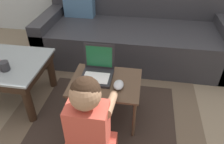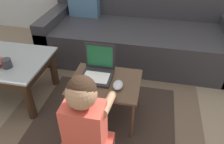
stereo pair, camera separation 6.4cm
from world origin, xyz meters
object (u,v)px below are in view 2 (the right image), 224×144
(computer_mouse, at_px, (118,85))
(cup_on_table, at_px, (7,63))
(couch, at_px, (137,34))
(laptop, at_px, (98,72))
(person_seated, at_px, (85,128))
(laptop_desk, at_px, (105,85))
(coffee_table, at_px, (0,65))

(computer_mouse, xyz_separation_m, cup_on_table, (-0.92, 0.02, 0.06))
(couch, height_order, laptop, couch)
(couch, bearing_deg, laptop, -101.58)
(computer_mouse, bearing_deg, couch, 88.83)
(couch, xyz_separation_m, laptop, (-0.21, -1.02, 0.14))
(couch, bearing_deg, person_seated, -95.84)
(computer_mouse, bearing_deg, person_seated, -108.54)
(laptop_desk, bearing_deg, cup_on_table, -177.88)
(laptop_desk, height_order, laptop, laptop)
(laptop_desk, relative_size, computer_mouse, 4.70)
(coffee_table, bearing_deg, laptop, -1.20)
(laptop_desk, distance_m, cup_on_table, 0.82)
(laptop, xyz_separation_m, cup_on_table, (-0.74, -0.09, 0.04))
(laptop_desk, xyz_separation_m, person_seated, (-0.02, -0.45, 0.01))
(laptop, bearing_deg, cup_on_table, -173.15)
(couch, distance_m, computer_mouse, 1.14)
(laptop, height_order, computer_mouse, laptop)
(laptop_desk, xyz_separation_m, cup_on_table, (-0.81, -0.03, 0.12))
(laptop, height_order, cup_on_table, laptop)
(computer_mouse, height_order, person_seated, person_seated)
(person_seated, xyz_separation_m, cup_on_table, (-0.79, 0.42, 0.11))
(coffee_table, bearing_deg, person_seated, -28.58)
(coffee_table, relative_size, cup_on_table, 11.59)
(coffee_table, height_order, cup_on_table, cup_on_table)
(coffee_table, relative_size, computer_mouse, 7.59)
(laptop, bearing_deg, computer_mouse, -30.58)
(cup_on_table, bearing_deg, coffee_table, 148.65)
(computer_mouse, bearing_deg, coffee_table, 173.30)
(coffee_table, bearing_deg, cup_on_table, -31.35)
(coffee_table, relative_size, person_seated, 1.21)
(laptop, distance_m, cup_on_table, 0.74)
(couch, height_order, laptop_desk, couch)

